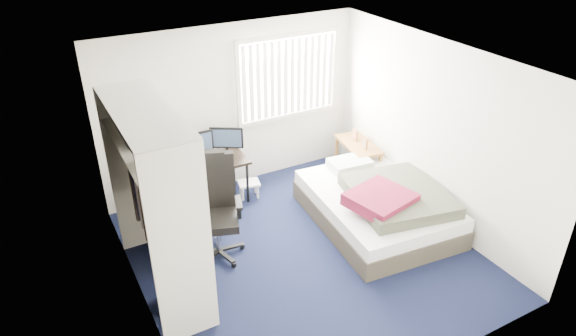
{
  "coord_description": "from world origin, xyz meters",
  "views": [
    {
      "loc": [
        -2.68,
        -4.49,
        4.14
      ],
      "look_at": [
        -0.0,
        0.4,
        1.06
      ],
      "focal_mm": 32.0,
      "sensor_mm": 36.0,
      "label": 1
    }
  ],
  "objects_px": {
    "bed": "(379,205)",
    "desk": "(197,160)",
    "nightstand": "(358,147)",
    "office_chair": "(216,217)"
  },
  "relations": [
    {
      "from": "nightstand",
      "to": "office_chair",
      "type": "bearing_deg",
      "value": -164.97
    },
    {
      "from": "bed",
      "to": "nightstand",
      "type": "bearing_deg",
      "value": 67.83
    },
    {
      "from": "desk",
      "to": "office_chair",
      "type": "xyz_separation_m",
      "value": [
        -0.2,
        -1.17,
        -0.2
      ]
    },
    {
      "from": "bed",
      "to": "desk",
      "type": "bearing_deg",
      "value": 140.2
    },
    {
      "from": "desk",
      "to": "nightstand",
      "type": "height_order",
      "value": "desk"
    },
    {
      "from": "nightstand",
      "to": "bed",
      "type": "bearing_deg",
      "value": -112.17
    },
    {
      "from": "desk",
      "to": "nightstand",
      "type": "relative_size",
      "value": 1.54
    },
    {
      "from": "nightstand",
      "to": "bed",
      "type": "relative_size",
      "value": 0.41
    },
    {
      "from": "office_chair",
      "to": "bed",
      "type": "bearing_deg",
      "value": -12.45
    },
    {
      "from": "desk",
      "to": "bed",
      "type": "relative_size",
      "value": 0.63
    }
  ]
}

